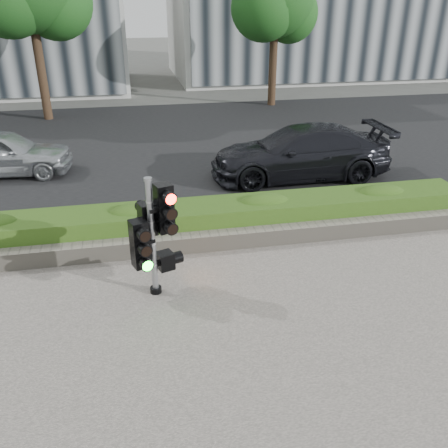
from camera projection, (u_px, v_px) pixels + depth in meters
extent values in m
plane|color=#51514C|center=(218.00, 305.00, 7.85)|extent=(120.00, 120.00, 0.00)
cube|color=#9E9389|center=(256.00, 424.00, 5.63)|extent=(16.00, 11.00, 0.03)
cube|color=black|center=(165.00, 142.00, 16.69)|extent=(60.00, 13.00, 0.02)
cube|color=gray|center=(192.00, 222.00, 10.61)|extent=(60.00, 0.25, 0.12)
cube|color=gray|center=(200.00, 242.00, 9.44)|extent=(12.00, 0.32, 0.34)
cube|color=#60972E|center=(195.00, 221.00, 9.94)|extent=(12.00, 1.00, 0.68)
cylinder|color=black|center=(41.00, 69.00, 19.02)|extent=(0.36, 0.36, 4.03)
sphere|color=#134517|center=(55.00, 2.00, 18.43)|extent=(2.88, 2.88, 2.88)
cylinder|color=black|center=(273.00, 66.00, 21.77)|extent=(0.36, 0.36, 3.58)
sphere|color=#134517|center=(289.00, 14.00, 21.25)|extent=(2.56, 2.56, 2.56)
sphere|color=#134517|center=(264.00, 8.00, 20.27)|extent=(2.82, 2.82, 2.82)
cylinder|color=black|center=(156.00, 290.00, 8.11)|extent=(0.20, 0.20, 0.10)
cylinder|color=gray|center=(152.00, 240.00, 7.69)|extent=(0.10, 0.10, 2.03)
cylinder|color=gray|center=(148.00, 179.00, 7.24)|extent=(0.13, 0.13, 0.05)
cube|color=#FF1107|center=(164.00, 208.00, 7.55)|extent=(0.33, 0.33, 0.81)
cube|color=#14E51E|center=(140.00, 244.00, 7.57)|extent=(0.33, 0.33, 0.81)
cube|color=black|center=(148.00, 219.00, 7.77)|extent=(0.33, 0.33, 0.55)
cube|color=orange|center=(165.00, 261.00, 8.02)|extent=(0.33, 0.33, 0.30)
imported|color=#B9BDC1|center=(2.00, 153.00, 13.32)|extent=(3.87, 1.83, 1.28)
imported|color=black|center=(300.00, 152.00, 13.10)|extent=(4.97, 2.10, 1.43)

